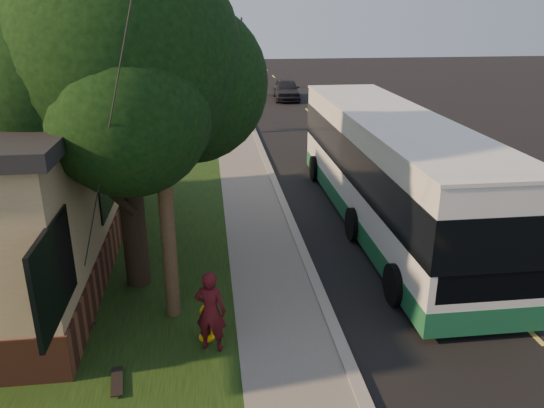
{
  "coord_description": "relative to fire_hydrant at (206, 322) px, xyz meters",
  "views": [
    {
      "loc": [
        -2.4,
        -9.06,
        6.28
      ],
      "look_at": [
        -0.85,
        3.62,
        1.5
      ],
      "focal_mm": 35.0,
      "sensor_mm": 36.0,
      "label": 1
    }
  ],
  "objects": [
    {
      "name": "fire_hydrant",
      "position": [
        0.0,
        0.0,
        0.0
      ],
      "size": [
        0.32,
        0.32,
        0.74
      ],
      "color": "yellow",
      "rests_on": "grass_verge"
    },
    {
      "name": "bare_tree_far",
      "position": [
        -0.4,
        30.0,
        1.57
      ],
      "size": [
        1.38,
        1.21,
        4.03
      ],
      "color": "black",
      "rests_on": "grass_verge"
    },
    {
      "name": "ground",
      "position": [
        2.6,
        0.0,
        -0.43
      ],
      "size": [
        120.0,
        120.0,
        0.0
      ],
      "primitive_type": "plane",
      "color": "black",
      "rests_on": "ground"
    },
    {
      "name": "skateboarder",
      "position": [
        0.1,
        -0.35,
        0.46
      ],
      "size": [
        0.7,
        0.57,
        1.65
      ],
      "primitive_type": "imported",
      "rotation": [
        0.0,
        0.0,
        2.81
      ],
      "color": "#460E15",
      "rests_on": "grass_verge"
    },
    {
      "name": "curb",
      "position": [
        2.6,
        10.0,
        -0.37
      ],
      "size": [
        0.25,
        80.0,
        0.12
      ],
      "primitive_type": "cube",
      "color": "gray",
      "rests_on": "ground"
    },
    {
      "name": "leafy_tree",
      "position": [
        -1.57,
        2.65,
        4.73
      ],
      "size": [
        6.3,
        6.0,
        7.8
      ],
      "color": "black",
      "rests_on": "grass_verge"
    },
    {
      "name": "distant_car",
      "position": [
        5.87,
        28.73,
        0.31
      ],
      "size": [
        2.05,
        4.45,
        1.48
      ],
      "primitive_type": "imported",
      "rotation": [
        0.0,
        0.0,
        -0.07
      ],
      "color": "black",
      "rests_on": "ground"
    },
    {
      "name": "skateboard_spare",
      "position": [
        -2.66,
        0.77,
        -0.31
      ],
      "size": [
        0.79,
        0.44,
        0.07
      ],
      "color": "black",
      "rests_on": "grass_verge"
    },
    {
      "name": "bare_tree_near",
      "position": [
        -0.9,
        18.0,
        1.72
      ],
      "size": [
        1.38,
        1.21,
        4.31
      ],
      "color": "black",
      "rests_on": "grass_verge"
    },
    {
      "name": "road",
      "position": [
        6.6,
        10.0,
        -0.43
      ],
      "size": [
        8.0,
        80.0,
        0.01
      ],
      "primitive_type": "cube",
      "color": "black",
      "rests_on": "ground"
    },
    {
      "name": "grass_verge",
      "position": [
        -1.9,
        10.0,
        -0.4
      ],
      "size": [
        5.0,
        80.0,
        0.07
      ],
      "primitive_type": "cube",
      "color": "black",
      "rests_on": "ground"
    },
    {
      "name": "sidewalk",
      "position": [
        1.6,
        10.0,
        -0.39
      ],
      "size": [
        2.0,
        80.0,
        0.08
      ],
      "primitive_type": "cube",
      "color": "slate",
      "rests_on": "ground"
    },
    {
      "name": "skateboard_main",
      "position": [
        -1.58,
        -1.2,
        -0.31
      ],
      "size": [
        0.31,
        0.82,
        0.08
      ],
      "color": "black",
      "rests_on": "grass_verge"
    },
    {
      "name": "transit_bus",
      "position": [
        5.49,
        5.46,
        1.36
      ],
      "size": [
        2.87,
        12.45,
        3.37
      ],
      "color": "silver",
      "rests_on": "ground"
    },
    {
      "name": "utility_pole",
      "position": [
        -0.71,
        0.99,
        4.2
      ],
      "size": [
        2.86,
        3.21,
        9.07
      ],
      "color": "#473321",
      "rests_on": "ground"
    },
    {
      "name": "traffic_signal",
      "position": [
        3.1,
        34.0,
        2.73
      ],
      "size": [
        0.18,
        0.22,
        5.5
      ],
      "color": "#2D2D30",
      "rests_on": "ground"
    }
  ]
}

